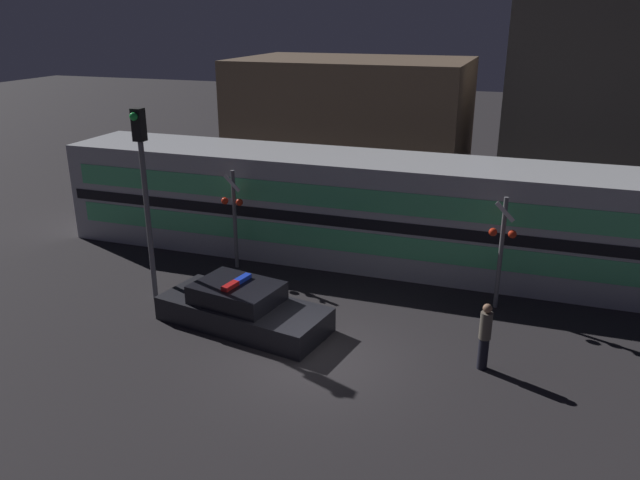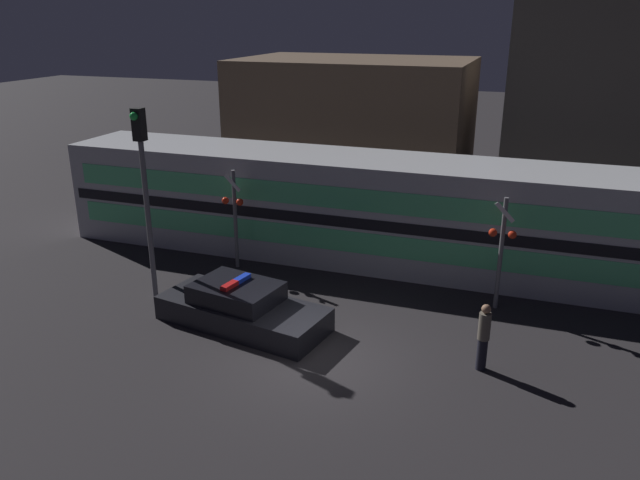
{
  "view_description": "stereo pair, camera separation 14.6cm",
  "coord_description": "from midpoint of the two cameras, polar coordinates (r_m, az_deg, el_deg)",
  "views": [
    {
      "loc": [
        4.48,
        -12.86,
        8.14
      ],
      "look_at": [
        -1.4,
        4.07,
        1.62
      ],
      "focal_mm": 35.0,
      "sensor_mm": 36.0,
      "label": 1
    },
    {
      "loc": [
        4.61,
        -12.81,
        8.14
      ],
      "look_at": [
        -1.4,
        4.07,
        1.62
      ],
      "focal_mm": 35.0,
      "sensor_mm": 36.0,
      "label": 2
    }
  ],
  "objects": [
    {
      "name": "crossing_signal_near",
      "position": [
        18.4,
        16.03,
        -0.53
      ],
      "size": [
        0.77,
        0.32,
        3.36
      ],
      "color": "slate",
      "rests_on": "ground_plane"
    },
    {
      "name": "pedestrian",
      "position": [
        15.57,
        14.57,
        -8.48
      ],
      "size": [
        0.29,
        0.29,
        1.73
      ],
      "color": "black",
      "rests_on": "ground_plane"
    },
    {
      "name": "ground_plane",
      "position": [
        15.87,
        -0.32,
        -10.88
      ],
      "size": [
        120.0,
        120.0,
        0.0
      ],
      "primitive_type": "plane",
      "color": "#262326"
    },
    {
      "name": "traffic_light_corner",
      "position": [
        18.44,
        -16.02,
        5.31
      ],
      "size": [
        0.3,
        0.46,
        5.72
      ],
      "color": "slate",
      "rests_on": "ground_plane"
    },
    {
      "name": "train",
      "position": [
        21.41,
        5.46,
        2.67
      ],
      "size": [
        23.12,
        3.2,
        3.61
      ],
      "color": "#B7BABF",
      "rests_on": "ground_plane"
    },
    {
      "name": "police_car",
      "position": [
        17.43,
        -7.38,
        -6.24
      ],
      "size": [
        5.02,
        2.72,
        1.31
      ],
      "rotation": [
        0.0,
        0.0,
        -0.18
      ],
      "color": "black",
      "rests_on": "ground_plane"
    },
    {
      "name": "building_center",
      "position": [
        29.21,
        25.48,
        11.35
      ],
      "size": [
        9.01,
        5.09,
        9.41
      ],
      "color": "#47423D",
      "rests_on": "ground_plane"
    },
    {
      "name": "crossing_signal_far",
      "position": [
        20.81,
        -8.08,
        2.46
      ],
      "size": [
        0.77,
        0.32,
        3.37
      ],
      "color": "slate",
      "rests_on": "ground_plane"
    },
    {
      "name": "building_left",
      "position": [
        30.05,
        2.85,
        10.32
      ],
      "size": [
        10.5,
        6.96,
        6.22
      ],
      "color": "brown",
      "rests_on": "ground_plane"
    }
  ]
}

